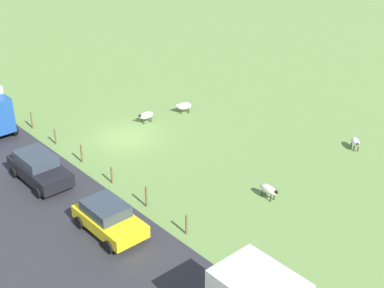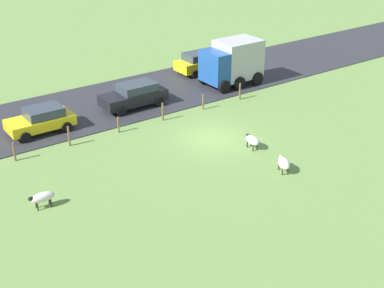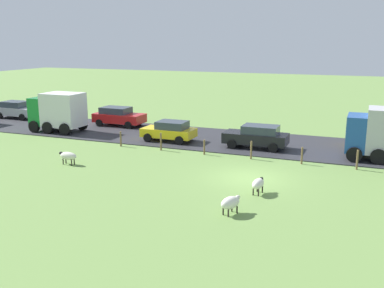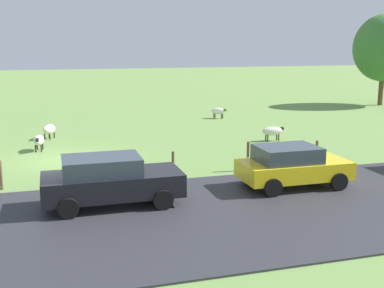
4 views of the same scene
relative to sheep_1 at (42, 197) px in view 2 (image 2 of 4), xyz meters
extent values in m
plane|color=#6B8E47|center=(1.44, -11.09, -0.54)|extent=(160.00, 160.00, 0.00)
cube|color=#2D2D33|center=(10.05, -11.09, -0.51)|extent=(8.00, 80.00, 0.06)
ellipsoid|color=silver|center=(0.00, -0.02, 0.01)|extent=(0.52, 1.18, 0.48)
ellipsoid|color=black|center=(0.02, 0.54, 0.11)|extent=(0.19, 0.27, 0.20)
cylinder|color=#2D2823|center=(-0.12, 0.31, -0.36)|extent=(0.07, 0.07, 0.37)
cylinder|color=#2D2823|center=(0.14, 0.30, -0.36)|extent=(0.07, 0.07, 0.37)
cylinder|color=#2D2823|center=(-0.14, -0.33, -0.36)|extent=(0.07, 0.07, 0.37)
cylinder|color=#2D2823|center=(0.12, -0.34, -0.36)|extent=(0.07, 0.07, 0.37)
ellipsoid|color=silver|center=(-4.06, -11.64, -0.01)|extent=(1.18, 0.93, 0.55)
ellipsoid|color=silver|center=(-3.61, -11.85, 0.11)|extent=(0.31, 0.27, 0.20)
cylinder|color=#2D2823|center=(-3.74, -11.63, -0.38)|extent=(0.07, 0.07, 0.32)
cylinder|color=#2D2823|center=(-3.86, -11.90, -0.38)|extent=(0.07, 0.07, 0.32)
cylinder|color=#2D2823|center=(-4.26, -11.39, -0.38)|extent=(0.07, 0.07, 0.32)
cylinder|color=#2D2823|center=(-4.38, -11.66, -0.38)|extent=(0.07, 0.07, 0.32)
ellipsoid|color=silver|center=(-0.99, -12.14, -0.01)|extent=(1.10, 0.61, 0.50)
ellipsoid|color=black|center=(-0.50, -12.20, 0.10)|extent=(0.28, 0.21, 0.20)
cylinder|color=#2D2823|center=(-0.69, -12.04, -0.37)|extent=(0.07, 0.07, 0.34)
cylinder|color=#2D2823|center=(-0.72, -12.31, -0.37)|extent=(0.07, 0.07, 0.34)
cylinder|color=#2D2823|center=(-1.26, -11.98, -0.37)|extent=(0.07, 0.07, 0.34)
cylinder|color=#2D2823|center=(-1.29, -12.25, -0.37)|extent=(0.07, 0.07, 0.34)
cylinder|color=brown|center=(5.41, -16.55, 0.06)|extent=(0.12, 0.12, 1.20)
cylinder|color=brown|center=(5.41, -13.34, 0.00)|extent=(0.12, 0.12, 1.08)
cylinder|color=brown|center=(5.41, -10.13, 0.05)|extent=(0.12, 0.12, 1.19)
cylinder|color=brown|center=(5.41, -6.93, -0.03)|extent=(0.12, 0.12, 1.02)
cylinder|color=brown|center=(5.41, -3.72, 0.07)|extent=(0.12, 0.12, 1.23)
cylinder|color=brown|center=(5.41, -0.51, 0.01)|extent=(0.12, 0.12, 1.10)
cube|color=#1E4C99|center=(8.08, -16.32, 1.15)|extent=(2.40, 1.20, 2.30)
cube|color=#B2B2B7|center=(8.08, -18.52, 1.41)|extent=(2.40, 3.18, 2.82)
cylinder|color=black|center=(6.89, -16.32, 0.00)|extent=(0.30, 0.96, 0.96)
cylinder|color=black|center=(9.28, -16.32, 0.00)|extent=(0.30, 0.96, 0.96)
cylinder|color=black|center=(6.89, -17.72, 0.00)|extent=(0.30, 0.96, 0.96)
cylinder|color=black|center=(9.28, -17.72, 0.00)|extent=(0.30, 0.96, 0.96)
cylinder|color=black|center=(6.89, -19.47, 0.00)|extent=(0.30, 0.96, 0.96)
cylinder|color=black|center=(9.28, -19.47, 0.00)|extent=(0.30, 0.96, 0.96)
cube|color=yellow|center=(8.14, -3.05, 0.15)|extent=(1.90, 3.96, 0.63)
cube|color=#333D47|center=(8.14, -3.35, 0.75)|extent=(1.67, 2.18, 0.56)
cylinder|color=black|center=(7.19, -1.77, -0.16)|extent=(0.22, 0.64, 0.64)
cylinder|color=black|center=(9.09, -1.77, -0.16)|extent=(0.22, 0.64, 0.64)
cylinder|color=black|center=(7.19, -4.34, -0.16)|extent=(0.22, 0.64, 0.64)
cylinder|color=black|center=(9.09, -4.34, -0.16)|extent=(0.22, 0.64, 0.64)
cube|color=black|center=(8.38, -9.68, 0.20)|extent=(1.88, 4.46, 0.73)
cube|color=#333D47|center=(8.38, -10.02, 0.85)|extent=(1.65, 2.45, 0.56)
cylinder|color=black|center=(7.44, -8.23, -0.16)|extent=(0.22, 0.64, 0.64)
cylinder|color=black|center=(9.32, -8.23, -0.16)|extent=(0.22, 0.64, 0.64)
cylinder|color=black|center=(7.44, -11.13, -0.16)|extent=(0.22, 0.64, 0.64)
cylinder|color=black|center=(9.32, -11.13, -0.16)|extent=(0.22, 0.64, 0.64)
cube|color=yellow|center=(11.69, -17.99, 0.22)|extent=(1.85, 4.54, 0.77)
cube|color=#333D47|center=(11.69, -17.65, 0.89)|extent=(1.63, 2.50, 0.56)
cylinder|color=black|center=(12.62, -19.46, -0.16)|extent=(0.22, 0.64, 0.64)
cylinder|color=black|center=(10.76, -19.46, -0.16)|extent=(0.22, 0.64, 0.64)
cylinder|color=black|center=(12.62, -16.51, -0.16)|extent=(0.22, 0.64, 0.64)
cylinder|color=black|center=(10.76, -16.51, -0.16)|extent=(0.22, 0.64, 0.64)
camera|label=1|loc=(19.61, 15.90, 15.58)|focal=51.03mm
camera|label=2|loc=(-21.66, 6.72, 13.36)|focal=50.46mm
camera|label=3|loc=(-21.83, -16.95, 6.92)|focal=41.83mm
camera|label=4|loc=(23.57, -11.44, 4.68)|focal=45.36mm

